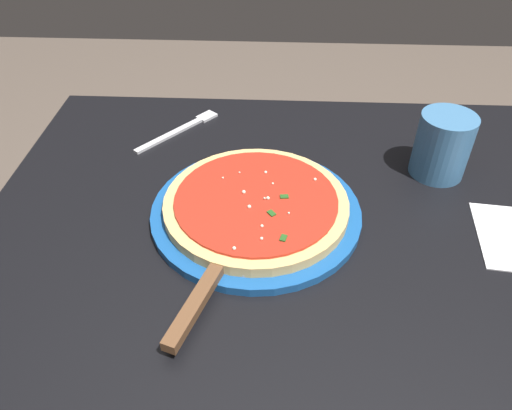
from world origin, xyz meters
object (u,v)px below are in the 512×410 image
object	(u,v)px
pizza_server	(210,281)
fork	(182,129)
serving_plate	(256,212)
pizza	(256,204)
cup_tall_drink	(442,145)

from	to	relation	value
pizza_server	fork	distance (m)	0.39
serving_plate	pizza_server	xyz separation A→B (m)	(-0.05, -0.15, 0.01)
serving_plate	fork	size ratio (longest dim) A/B	2.00
pizza	pizza_server	world-z (taller)	pizza
pizza_server	cup_tall_drink	xyz separation A→B (m)	(0.34, 0.27, 0.03)
pizza_server	fork	bearing A→B (deg)	104.71
pizza_server	fork	xyz separation A→B (m)	(-0.10, 0.38, -0.02)
serving_plate	cup_tall_drink	bearing A→B (deg)	22.92
serving_plate	pizza	distance (m)	0.02
pizza	cup_tall_drink	bearing A→B (deg)	22.93
cup_tall_drink	pizza_server	bearing A→B (deg)	-141.63
serving_plate	pizza_server	bearing A→B (deg)	-108.77
pizza	cup_tall_drink	xyz separation A→B (m)	(0.29, 0.12, 0.03)
pizza_server	cup_tall_drink	distance (m)	0.43
pizza_server	cup_tall_drink	world-z (taller)	cup_tall_drink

